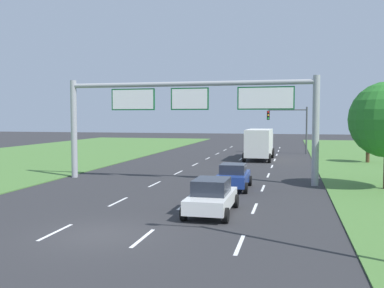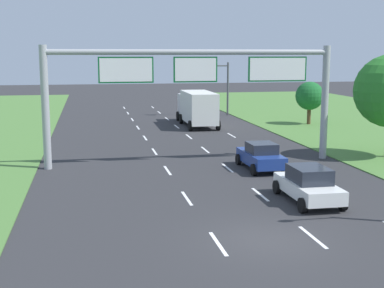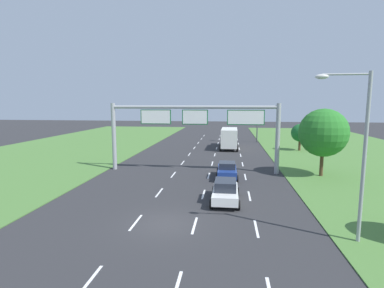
{
  "view_description": "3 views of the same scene",
  "coord_description": "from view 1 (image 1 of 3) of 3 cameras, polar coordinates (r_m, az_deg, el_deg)",
  "views": [
    {
      "loc": [
        6.94,
        -14.36,
        4.35
      ],
      "look_at": [
        0.29,
        13.98,
        2.53
      ],
      "focal_mm": 40.0,
      "sensor_mm": 36.0,
      "label": 1
    },
    {
      "loc": [
        -6.03,
        -17.21,
        6.52
      ],
      "look_at": [
        -0.38,
        11.8,
        1.5
      ],
      "focal_mm": 50.0,
      "sensor_mm": 36.0,
      "label": 2
    },
    {
      "loc": [
        3.64,
        -16.34,
        6.99
      ],
      "look_at": [
        -0.16,
        14.19,
        2.78
      ],
      "focal_mm": 28.0,
      "sensor_mm": 36.0,
      "label": 3
    }
  ],
  "objects": [
    {
      "name": "lane_dashes_inner_left",
      "position": [
        30.93,
        -3.27,
        -4.51
      ],
      "size": [
        0.14,
        68.4,
        0.01
      ],
      "color": "white",
      "rests_on": "ground_plane"
    },
    {
      "name": "lane_dashes_inner_right",
      "position": [
        30.14,
        3.15,
        -4.73
      ],
      "size": [
        0.14,
        68.4,
        0.01
      ],
      "color": "white",
      "rests_on": "ground_plane"
    },
    {
      "name": "traffic_light_mast",
      "position": [
        52.4,
        12.93,
        2.95
      ],
      "size": [
        4.76,
        0.49,
        5.6
      ],
      "color": "#47494F",
      "rests_on": "ground_plane"
    },
    {
      "name": "ground_plane",
      "position": [
        16.54,
        -12.41,
        -11.77
      ],
      "size": [
        200.0,
        200.0,
        0.0
      ],
      "primitive_type": "plane",
      "color": "#2D2D30"
    },
    {
      "name": "sign_gantry",
      "position": [
        28.87,
        -0.24,
        4.78
      ],
      "size": [
        17.24,
        0.44,
        7.0
      ],
      "color": "#9EA0A5",
      "rests_on": "ground_plane"
    },
    {
      "name": "lane_dashes_slip",
      "position": [
        29.73,
        9.83,
        -4.89
      ],
      "size": [
        0.14,
        68.4,
        0.01
      ],
      "color": "white",
      "rests_on": "ground_plane"
    },
    {
      "name": "roadside_tree_far",
      "position": [
        43.96,
        22.44,
        1.1
      ],
      "size": [
        2.6,
        2.6,
        3.98
      ],
      "color": "#513823",
      "rests_on": "ground_plane"
    },
    {
      "name": "car_near_red",
      "position": [
        19.43,
        2.63,
        -6.98
      ],
      "size": [
        2.03,
        4.23,
        1.6
      ],
      "rotation": [
        0.0,
        0.0,
        -0.01
      ],
      "color": "white",
      "rests_on": "ground_plane"
    },
    {
      "name": "car_lead_silver",
      "position": [
        26.12,
        5.54,
        -4.33
      ],
      "size": [
        2.02,
        4.03,
        1.55
      ],
      "rotation": [
        0.0,
        0.0,
        0.01
      ],
      "color": "navy",
      "rests_on": "ground_plane"
    },
    {
      "name": "box_truck",
      "position": [
        44.96,
        9.03,
        0.16
      ],
      "size": [
        2.78,
        8.51,
        3.13
      ],
      "rotation": [
        0.0,
        0.0,
        -0.01
      ],
      "color": "silver",
      "rests_on": "ground_plane"
    }
  ]
}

